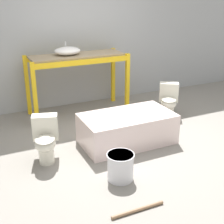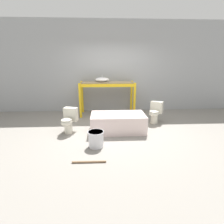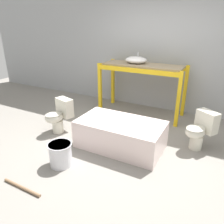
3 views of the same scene
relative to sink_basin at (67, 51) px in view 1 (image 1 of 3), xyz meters
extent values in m
plane|color=gray|center=(0.38, -1.47, -1.22)|extent=(12.00, 12.00, 0.00)
cube|color=#9EA0A3|center=(0.38, 0.53, 0.38)|extent=(10.80, 0.08, 3.20)
cube|color=yellow|center=(-0.73, -0.35, -0.65)|extent=(0.07, 0.07, 1.14)
cube|color=yellow|center=(1.06, -0.35, -0.65)|extent=(0.07, 0.07, 1.14)
cube|color=yellow|center=(-0.73, 0.30, -0.65)|extent=(0.07, 0.07, 1.14)
cube|color=yellow|center=(1.06, 0.30, -0.65)|extent=(0.07, 0.07, 1.14)
cube|color=yellow|center=(0.17, -0.35, -0.16)|extent=(1.79, 0.06, 0.09)
cube|color=yellow|center=(0.17, 0.30, -0.16)|extent=(1.79, 0.06, 0.09)
cube|color=#998466|center=(0.17, -0.02, -0.09)|extent=(1.72, 0.57, 0.04)
ellipsoid|color=white|center=(0.00, 0.00, 0.00)|extent=(0.48, 0.38, 0.15)
cylinder|color=silver|center=(0.00, 0.10, 0.11)|extent=(0.02, 0.02, 0.08)
cube|color=silver|center=(0.41, -1.59, -0.98)|extent=(1.43, 0.79, 0.47)
cube|color=beige|center=(0.41, -1.59, -0.84)|extent=(1.35, 0.71, 0.20)
cylinder|color=silver|center=(1.56, -1.05, -1.09)|extent=(0.21, 0.21, 0.24)
ellipsoid|color=silver|center=(1.52, -1.10, -0.89)|extent=(0.43, 0.45, 0.19)
ellipsoid|color=#B3AF9F|center=(1.52, -1.10, -0.82)|extent=(0.41, 0.43, 0.03)
cube|color=silver|center=(1.66, -0.89, -0.76)|extent=(0.39, 0.34, 0.36)
cylinder|color=silver|center=(-0.90, -1.67, -1.09)|extent=(0.21, 0.21, 0.24)
ellipsoid|color=silver|center=(-0.91, -1.73, -0.89)|extent=(0.37, 0.42, 0.19)
ellipsoid|color=#B3AF9F|center=(-0.91, -1.73, -0.82)|extent=(0.35, 0.40, 0.03)
cube|color=silver|center=(-0.84, -1.49, -0.76)|extent=(0.39, 0.27, 0.36)
cylinder|color=silver|center=(-0.15, -2.47, -1.04)|extent=(0.33, 0.33, 0.35)
cylinder|color=silver|center=(-0.15, -2.47, -0.87)|extent=(0.35, 0.35, 0.02)
cylinder|color=#8C6B4C|center=(-0.26, -3.11, -1.20)|extent=(0.63, 0.05, 0.04)
camera|label=1|loc=(-1.70, -5.49, 1.03)|focal=50.00mm
camera|label=2|loc=(0.00, -5.98, 0.60)|focal=28.00mm
camera|label=3|loc=(1.80, -4.53, 0.77)|focal=35.00mm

